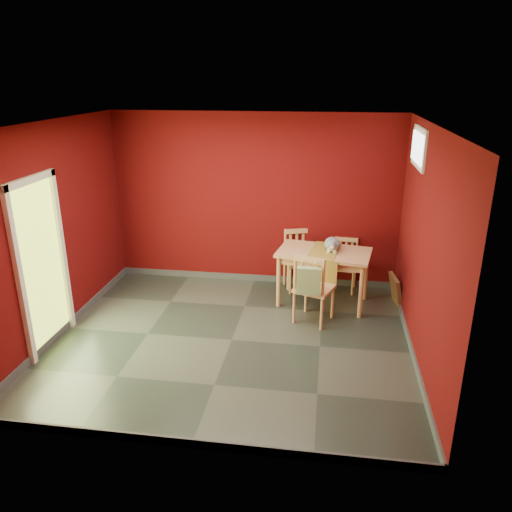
# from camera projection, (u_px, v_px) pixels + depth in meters

# --- Properties ---
(ground) EXTENTS (4.50, 4.50, 0.00)m
(ground) POSITION_uv_depth(u_px,v_px,m) (232.00, 340.00, 6.41)
(ground) COLOR #2D342D
(ground) RESTS_ON ground
(room_shell) EXTENTS (4.50, 4.50, 4.50)m
(room_shell) POSITION_uv_depth(u_px,v_px,m) (232.00, 336.00, 6.39)
(room_shell) COLOR #500809
(room_shell) RESTS_ON ground
(doorway) EXTENTS (0.06, 1.01, 2.13)m
(doorway) POSITION_uv_depth(u_px,v_px,m) (41.00, 260.00, 5.95)
(doorway) COLOR #B7D838
(doorway) RESTS_ON ground
(window) EXTENTS (0.05, 0.90, 0.50)m
(window) POSITION_uv_depth(u_px,v_px,m) (419.00, 148.00, 6.23)
(window) COLOR white
(window) RESTS_ON room_shell
(outlet_plate) EXTENTS (0.08, 0.02, 0.12)m
(outlet_plate) POSITION_uv_depth(u_px,v_px,m) (354.00, 269.00, 7.93)
(outlet_plate) COLOR silver
(outlet_plate) RESTS_ON room_shell
(dining_table) EXTENTS (1.41, 0.96, 0.82)m
(dining_table) POSITION_uv_depth(u_px,v_px,m) (324.00, 258.00, 7.21)
(dining_table) COLOR tan
(dining_table) RESTS_ON ground
(table_runner) EXTENTS (0.50, 0.85, 0.40)m
(table_runner) POSITION_uv_depth(u_px,v_px,m) (324.00, 258.00, 7.07)
(table_runner) COLOR olive
(table_runner) RESTS_ON dining_table
(chair_far_left) EXTENTS (0.56, 0.56, 0.94)m
(chair_far_left) POSITION_uv_depth(u_px,v_px,m) (299.00, 259.00, 7.84)
(chair_far_left) COLOR tan
(chair_far_left) RESTS_ON ground
(chair_far_right) EXTENTS (0.43, 0.43, 0.82)m
(chair_far_right) POSITION_uv_depth(u_px,v_px,m) (344.00, 264.00, 7.79)
(chair_far_right) COLOR tan
(chair_far_right) RESTS_ON ground
(chair_near) EXTENTS (0.60, 0.60, 1.00)m
(chair_near) POSITION_uv_depth(u_px,v_px,m) (313.00, 288.00, 6.71)
(chair_near) COLOR tan
(chair_near) RESTS_ON ground
(tote_bag) EXTENTS (0.31, 0.19, 0.43)m
(tote_bag) POSITION_uv_depth(u_px,v_px,m) (309.00, 281.00, 6.44)
(tote_bag) COLOR #89A368
(tote_bag) RESTS_ON chair_near
(cat) EXTENTS (0.31, 0.50, 0.24)m
(cat) POSITION_uv_depth(u_px,v_px,m) (332.00, 242.00, 7.21)
(cat) COLOR slate
(cat) RESTS_ON table_runner
(picture_frame) EXTENTS (0.21, 0.46, 0.45)m
(picture_frame) POSITION_uv_depth(u_px,v_px,m) (396.00, 291.00, 7.32)
(picture_frame) COLOR brown
(picture_frame) RESTS_ON ground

